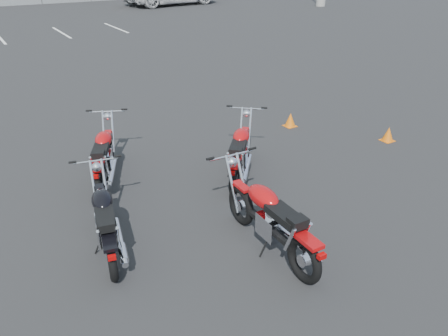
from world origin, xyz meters
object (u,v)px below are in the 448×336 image
motorcycle_front_red (104,156)px  motorcycle_second_black (106,221)px  motorcycle_rear_red (271,219)px  motorcycle_third_red (240,153)px

motorcycle_front_red → motorcycle_second_black: 2.26m
motorcycle_second_black → motorcycle_rear_red: bearing=-32.4°
motorcycle_third_red → motorcycle_rear_red: 2.36m
motorcycle_front_red → motorcycle_third_red: 2.56m
motorcycle_front_red → motorcycle_third_red: size_ratio=1.09×
motorcycle_rear_red → motorcycle_second_black: bearing=147.6°
motorcycle_rear_red → motorcycle_front_red: bearing=111.0°
motorcycle_third_red → motorcycle_front_red: bearing=150.8°
motorcycle_front_red → motorcycle_rear_red: (1.31, -3.42, 0.04)m
motorcycle_second_black → motorcycle_third_red: motorcycle_third_red is taller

